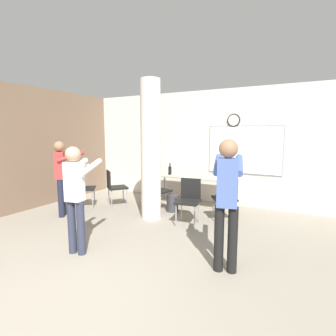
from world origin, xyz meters
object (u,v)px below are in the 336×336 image
Objects in this scene: bottle_on_table at (170,170)px; chair_table_front at (189,198)px; chair_table_left at (157,189)px; person_playing_front at (76,192)px; person_playing_side at (227,195)px; folding_table at (191,177)px; person_watching_back at (62,173)px; chair_near_pillar at (114,185)px; chair_table_right at (225,196)px; chair_by_left_wall at (82,186)px.

bottle_on_table is 0.32× the size of chair_table_front.
person_playing_front reaches higher than chair_table_left.
bottle_on_table is at bearing 90.65° from person_playing_front.
person_playing_front is at bearing -165.59° from person_playing_side.
folding_table is 2.88m from person_watching_back.
chair_near_pillar is (-2.07, 0.28, 0.00)m from chair_table_front.
chair_near_pillar is at bearing -176.65° from chair_table_right.
chair_by_left_wall is 0.56× the size of person_playing_front.
chair_table_right is 2.66m from chair_near_pillar.
person_playing_front reaches higher than chair_near_pillar.
bottle_on_table is 0.32× the size of chair_near_pillar.
chair_table_front is at bearing -47.42° from bottle_on_table.
bottle_on_table is at bearing 34.57° from chair_near_pillar.
chair_table_right is 2.84m from person_playing_front.
person_playing_side reaches higher than chair_near_pillar.
chair_table_front is at bearing -68.37° from folding_table.
chair_near_pillar is 0.55× the size of person_watching_back.
person_playing_front is at bearing -98.50° from folding_table.
bottle_on_table reaches higher than chair_by_left_wall.
person_playing_side reaches higher than bottle_on_table.
person_watching_back reaches higher than bottle_on_table.
chair_table_left is at bearing 18.26° from chair_by_left_wall.
bottle_on_table is 1.70m from chair_table_right.
person_watching_back is (-0.47, -1.11, 0.42)m from chair_near_pillar.
person_watching_back is (-2.07, -1.99, 0.23)m from folding_table.
person_playing_side is at bearing -9.02° from person_watching_back.
person_watching_back is at bearing -162.01° from chair_table_front.
chair_table_front is (0.96, -1.05, -0.34)m from bottle_on_table.
person_watching_back reaches higher than person_playing_front.
person_playing_front is (-2.05, -0.53, -0.07)m from person_playing_side.
bottle_on_table is 1.38m from chair_near_pillar.
bottle_on_table is 3.22m from person_playing_side.
person_playing_side reaches higher than person_watching_back.
folding_table is 0.53m from bottle_on_table.
chair_by_left_wall reaches higher than folding_table.
person_playing_front is (-0.93, -1.93, 0.41)m from chair_table_front.
chair_table_left is at bearing 156.36° from chair_table_front.
chair_near_pillar is at bearing -145.43° from bottle_on_table.
bottle_on_table is at bearing 132.58° from chair_table_front.
chair_near_pillar is 0.56× the size of person_playing_front.
person_watching_back is (-3.65, 0.58, -0.06)m from person_playing_side.
chair_near_pillar is (-1.10, -0.76, -0.34)m from bottle_on_table.
folding_table is at bearing 121.61° from person_playing_side.
bottle_on_table is 0.32× the size of chair_by_left_wall.
person_watching_back reaches higher than chair_table_right.
chair_table_front is 1.86m from person_playing_side.
chair_table_right is 0.56× the size of person_playing_front.
chair_table_front is 1.00× the size of chair_near_pillar.
chair_table_front is (0.46, -1.17, -0.19)m from folding_table.
person_playing_side is at bearing -41.26° from chair_table_left.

